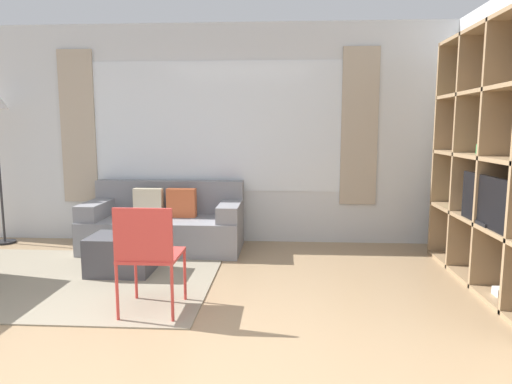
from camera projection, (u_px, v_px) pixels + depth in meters
The scene contains 6 objects.
wall_back at pixel (217, 134), 5.71m from camera, with size 6.97×0.11×2.70m.
area_rug at pixel (60, 280), 4.34m from camera, with size 2.92×2.00×0.01m, color gray.
shelving_unit at pixel (503, 160), 3.95m from camera, with size 0.37×2.39×2.35m.
couch_main at pixel (165, 225), 5.43m from camera, with size 1.83×0.84×0.79m.
ottoman at pixel (122, 254), 4.52m from camera, with size 0.61×0.49×0.39m.
folding_chair at pixel (148, 250), 3.47m from camera, with size 0.44×0.46×0.86m.
Camera 1 is at (0.83, -2.33, 1.44)m, focal length 32.00 mm.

